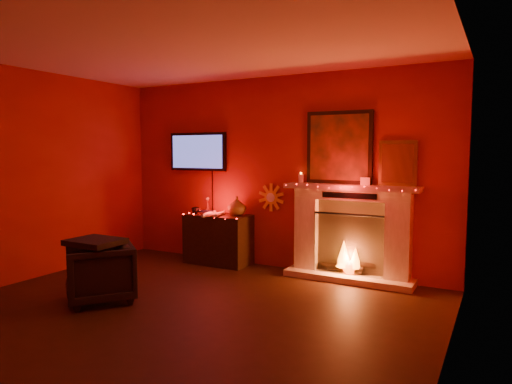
# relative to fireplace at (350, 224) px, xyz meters

# --- Properties ---
(room) EXTENTS (5.00, 5.00, 5.00)m
(room) POSITION_rel_fireplace_xyz_m (-1.14, -2.39, 0.63)
(room) COLOR black
(room) RESTS_ON ground
(floor) EXTENTS (5.00, 5.00, 0.00)m
(floor) POSITION_rel_fireplace_xyz_m (-1.14, -2.39, -0.72)
(floor) COLOR black
(floor) RESTS_ON ground
(fireplace) EXTENTS (1.72, 0.40, 2.18)m
(fireplace) POSITION_rel_fireplace_xyz_m (0.00, 0.00, 0.00)
(fireplace) COLOR silver
(fireplace) RESTS_ON floor
(tv) EXTENTS (1.00, 0.07, 1.24)m
(tv) POSITION_rel_fireplace_xyz_m (-2.44, 0.06, 0.92)
(tv) COLOR black
(tv) RESTS_ON room
(sunburst_clock) EXTENTS (0.40, 0.03, 0.40)m
(sunburst_clock) POSITION_rel_fireplace_xyz_m (-1.19, 0.09, 0.28)
(sunburst_clock) COLOR gold
(sunburst_clock) RESTS_ON room
(console_table) EXTENTS (0.96, 0.61, 1.01)m
(console_table) POSITION_rel_fireplace_xyz_m (-1.94, -0.13, -0.32)
(console_table) COLOR black
(console_table) RESTS_ON floor
(armchair) EXTENTS (0.98, 0.98, 0.65)m
(armchair) POSITION_rel_fireplace_xyz_m (-2.16, -2.19, -0.40)
(armchair) COLOR black
(armchair) RESTS_ON floor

